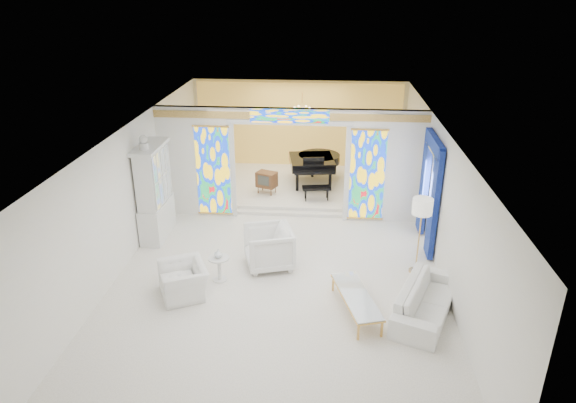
# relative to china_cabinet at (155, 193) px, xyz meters

# --- Properties ---
(floor) EXTENTS (12.00, 12.00, 0.00)m
(floor) POSITION_rel_china_cabinet_xyz_m (3.22, -0.60, -1.17)
(floor) COLOR white
(floor) RESTS_ON ground
(ceiling) EXTENTS (7.00, 12.00, 0.02)m
(ceiling) POSITION_rel_china_cabinet_xyz_m (3.22, -0.60, 1.83)
(ceiling) COLOR white
(ceiling) RESTS_ON wall_back
(wall_back) EXTENTS (7.00, 0.02, 3.00)m
(wall_back) POSITION_rel_china_cabinet_xyz_m (3.22, 5.40, 0.33)
(wall_back) COLOR white
(wall_back) RESTS_ON floor
(wall_front) EXTENTS (7.00, 0.02, 3.00)m
(wall_front) POSITION_rel_china_cabinet_xyz_m (3.22, -6.60, 0.33)
(wall_front) COLOR white
(wall_front) RESTS_ON floor
(wall_left) EXTENTS (0.02, 12.00, 3.00)m
(wall_left) POSITION_rel_china_cabinet_xyz_m (-0.28, -0.60, 0.33)
(wall_left) COLOR white
(wall_left) RESTS_ON floor
(wall_right) EXTENTS (0.02, 12.00, 3.00)m
(wall_right) POSITION_rel_china_cabinet_xyz_m (6.72, -0.60, 0.33)
(wall_right) COLOR white
(wall_right) RESTS_ON floor
(partition_wall) EXTENTS (7.00, 0.22, 3.00)m
(partition_wall) POSITION_rel_china_cabinet_xyz_m (3.22, 1.40, 0.48)
(partition_wall) COLOR white
(partition_wall) RESTS_ON floor
(stained_glass_left) EXTENTS (0.90, 0.04, 2.40)m
(stained_glass_left) POSITION_rel_china_cabinet_xyz_m (1.19, 1.29, 0.13)
(stained_glass_left) COLOR gold
(stained_glass_left) RESTS_ON partition_wall
(stained_glass_right) EXTENTS (0.90, 0.04, 2.40)m
(stained_glass_right) POSITION_rel_china_cabinet_xyz_m (5.25, 1.29, 0.13)
(stained_glass_right) COLOR gold
(stained_glass_right) RESTS_ON partition_wall
(stained_glass_transom) EXTENTS (2.00, 0.04, 0.34)m
(stained_glass_transom) POSITION_rel_china_cabinet_xyz_m (3.22, 1.29, 1.65)
(stained_glass_transom) COLOR gold
(stained_glass_transom) RESTS_ON partition_wall
(alcove_platform) EXTENTS (6.80, 3.80, 0.18)m
(alcove_platform) POSITION_rel_china_cabinet_xyz_m (3.22, 3.50, -1.08)
(alcove_platform) COLOR white
(alcove_platform) RESTS_ON floor
(gold_curtain_back) EXTENTS (6.70, 0.10, 2.90)m
(gold_curtain_back) POSITION_rel_china_cabinet_xyz_m (3.22, 5.28, 0.33)
(gold_curtain_back) COLOR #EDC352
(gold_curtain_back) RESTS_ON wall_back
(chandelier) EXTENTS (0.48, 0.48, 0.30)m
(chandelier) POSITION_rel_china_cabinet_xyz_m (3.42, 3.40, 1.38)
(chandelier) COLOR gold
(chandelier) RESTS_ON ceiling
(blue_drapes) EXTENTS (0.14, 1.85, 2.65)m
(blue_drapes) POSITION_rel_china_cabinet_xyz_m (6.62, 0.10, 0.41)
(blue_drapes) COLOR navy
(blue_drapes) RESTS_ON wall_right
(china_cabinet) EXTENTS (0.56, 1.46, 2.72)m
(china_cabinet) POSITION_rel_china_cabinet_xyz_m (0.00, 0.00, 0.00)
(china_cabinet) COLOR silver
(china_cabinet) RESTS_ON floor
(armchair_left) EXTENTS (1.25, 1.31, 0.66)m
(armchair_left) POSITION_rel_china_cabinet_xyz_m (1.35, -2.56, -0.84)
(armchair_left) COLOR white
(armchair_left) RESTS_ON floor
(armchair_right) EXTENTS (1.27, 1.25, 0.94)m
(armchair_right) POSITION_rel_china_cabinet_xyz_m (2.95, -1.28, -0.70)
(armchair_right) COLOR silver
(armchair_right) RESTS_ON floor
(sofa) EXTENTS (1.62, 2.35, 0.64)m
(sofa) POSITION_rel_china_cabinet_xyz_m (6.17, -2.88, -0.85)
(sofa) COLOR white
(sofa) RESTS_ON floor
(side_table) EXTENTS (0.45, 0.45, 0.56)m
(side_table) POSITION_rel_china_cabinet_xyz_m (1.97, -1.98, -0.80)
(side_table) COLOR silver
(side_table) RESTS_ON floor
(vase) EXTENTS (0.21, 0.21, 0.19)m
(vase) POSITION_rel_china_cabinet_xyz_m (1.97, -1.98, -0.52)
(vase) COLOR white
(vase) RESTS_ON side_table
(coffee_table) EXTENTS (1.00, 1.82, 0.39)m
(coffee_table) POSITION_rel_china_cabinet_xyz_m (4.83, -2.92, -0.81)
(coffee_table) COLOR silver
(coffee_table) RESTS_ON floor
(floor_lamp) EXTENTS (0.46, 0.46, 1.75)m
(floor_lamp) POSITION_rel_china_cabinet_xyz_m (6.22, -1.27, 0.32)
(floor_lamp) COLOR gold
(floor_lamp) RESTS_ON floor
(grand_piano) EXTENTS (1.70, 2.63, 0.99)m
(grand_piano) POSITION_rel_china_cabinet_xyz_m (3.83, 3.65, -0.32)
(grand_piano) COLOR black
(grand_piano) RESTS_ON alcove_platform
(tv_console) EXTENTS (0.66, 0.56, 0.65)m
(tv_console) POSITION_rel_china_cabinet_xyz_m (2.44, 2.61, -0.57)
(tv_console) COLOR brown
(tv_console) RESTS_ON alcove_platform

